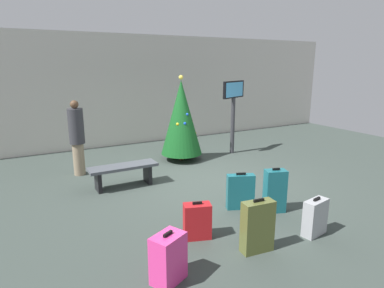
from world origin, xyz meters
name	(u,v)px	position (x,y,z in m)	size (l,w,h in m)	color
ground_plane	(205,181)	(0.00, 0.00, 0.00)	(16.00, 16.00, 0.00)	#38423D
back_wall	(137,90)	(0.00, 4.35, 1.74)	(16.00, 0.20, 3.49)	beige
holiday_tree	(181,117)	(0.30, 1.78, 1.18)	(1.11, 1.11, 2.29)	#4C3319
flight_info_kiosk	(233,103)	(1.94, 1.71, 1.49)	(0.94, 0.46, 2.11)	#333338
waiting_bench	(123,171)	(-1.71, 0.56, 0.36)	(1.45, 0.44, 0.48)	#4C5159
traveller_0	(77,136)	(-2.39, 1.84, 0.93)	(0.49, 0.49, 1.77)	gray
suitcase_0	(257,227)	(-0.83, -2.78, 0.37)	(0.47, 0.24, 0.79)	#59602D
suitcase_1	(168,258)	(-2.20, -2.79, 0.31)	(0.49, 0.43, 0.65)	#E5388C
suitcase_2	(275,191)	(0.28, -1.92, 0.39)	(0.42, 0.33, 0.81)	#19606B
suitcase_3	(197,221)	(-1.39, -2.06, 0.27)	(0.45, 0.34, 0.59)	#B2191E
suitcase_4	(315,217)	(0.25, -2.85, 0.29)	(0.45, 0.25, 0.61)	#9EA0A5
suitcase_5	(240,192)	(-0.18, -1.52, 0.32)	(0.52, 0.35, 0.68)	#19606B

